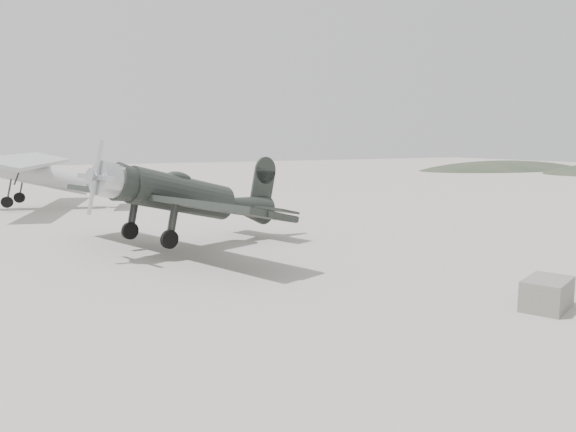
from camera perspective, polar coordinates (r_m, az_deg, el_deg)
name	(u,v)px	position (r m, az deg, el deg)	size (l,w,h in m)	color
ground	(390,276)	(16.96, 10.28, -6.03)	(160.00, 160.00, 0.00)	gray
hill_northeast	(503,169)	(80.26, 21.03, 4.44)	(32.00, 16.00, 5.20)	#2D3828
lowwing_monoplane	(189,197)	(20.90, -10.03, 1.94)	(8.19, 11.23, 3.64)	black
highwing_monoplane	(42,171)	(35.37, -23.74, 4.24)	(8.96, 12.46, 3.54)	gray
equipment_block	(547,294)	(14.86, 24.81, -7.19)	(1.45, 0.91, 0.73)	slate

